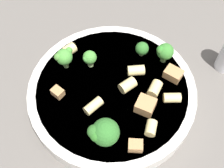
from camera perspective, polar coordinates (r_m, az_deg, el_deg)
The scene contains 18 objects.
ground_plane at distance 0.47m, azimuth 0.00°, elevation -2.83°, with size 2.00×2.00×0.00m, color #5B5651.
pasta_bowl at distance 0.45m, azimuth 0.00°, elevation -1.61°, with size 0.26×0.26×0.03m.
broccoli_floret_0 at distance 0.45m, azimuth -4.62°, elevation 5.28°, with size 0.02×0.02×0.03m.
broccoli_floret_1 at distance 0.38m, azimuth -1.70°, elevation -9.80°, with size 0.04×0.04×0.04m.
broccoli_floret_2 at distance 0.46m, azimuth 10.62°, elevation 6.53°, with size 0.03×0.03×0.04m.
broccoli_floret_3 at distance 0.45m, azimuth -9.80°, elevation 5.44°, with size 0.03×0.03×0.04m.
broccoli_floret_4 at distance 0.47m, azimuth 6.27°, elevation 7.08°, with size 0.02×0.02×0.03m.
rigatoni_0 at distance 0.42m, azimuth -4.20°, elevation -4.19°, with size 0.01×0.01×0.03m, color #E0C67F.
rigatoni_1 at distance 0.43m, azimuth 3.18°, elevation -0.26°, with size 0.02×0.02×0.03m, color #E0C67F.
rigatoni_2 at distance 0.45m, azimuth 4.90°, elevation 2.76°, with size 0.02×0.02×0.03m, color #E0C67F.
rigatoni_3 at distance 0.48m, azimuth -8.65°, elevation 6.91°, with size 0.02×0.02×0.02m, color #E0C67F.
rigatoni_4 at distance 0.43m, azimuth 12.09°, elevation -2.75°, with size 0.01×0.01×0.03m, color #E0C67F.
rigatoni_5 at distance 0.40m, azimuth 7.92°, elevation -8.86°, with size 0.02×0.02×0.02m, color #E0C67F.
rigatoni_6 at distance 0.43m, azimuth 8.70°, elevation -0.97°, with size 0.02×0.02×0.02m, color #E0C67F.
chicken_chunk_0 at distance 0.42m, azimuth 7.00°, elevation -4.12°, with size 0.03×0.03×0.02m, color #A87A4C.
chicken_chunk_1 at distance 0.45m, azimuth 12.33°, elevation 2.01°, with size 0.03×0.02×0.02m, color #A87A4C.
chicken_chunk_2 at distance 0.39m, azimuth 4.78°, elevation -12.39°, with size 0.02×0.02×0.01m, color #A87A4C.
chicken_chunk_3 at distance 0.43m, azimuth -10.97°, elevation -1.66°, with size 0.02×0.01×0.01m, color #A87A4C.
Camera 1 is at (0.19, 0.14, 0.40)m, focal length 45.00 mm.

